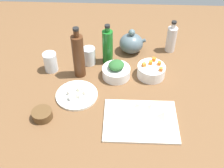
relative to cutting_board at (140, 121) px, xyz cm
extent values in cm
cube|color=brown|center=(-13.62, 18.73, -2.00)|extent=(190.00, 190.00, 3.00)
cube|color=silver|center=(0.00, 0.00, 0.00)|extent=(33.05, 24.57, 1.00)
cylinder|color=white|center=(-30.74, 14.72, 0.10)|extent=(20.52, 20.52, 1.20)
cylinder|color=white|center=(-11.93, 30.39, 2.25)|extent=(14.68, 14.68, 5.51)
cylinder|color=white|center=(6.37, 31.76, 2.66)|extent=(14.59, 14.59, 6.32)
cylinder|color=brown|center=(-44.30, 0.32, 1.50)|extent=(9.19, 9.19, 3.99)
ellipsoid|color=#51626A|center=(-4.08, 53.17, 5.19)|extent=(13.68, 13.08, 11.38)
sphere|color=slate|center=(-4.08, 53.17, 12.41)|extent=(3.83, 3.83, 3.83)
cylinder|color=#51626A|center=(1.73, 53.17, 6.61)|extent=(5.38, 2.00, 3.93)
cylinder|color=#1A651E|center=(-17.12, 42.90, 9.30)|extent=(5.70, 5.70, 19.60)
cylinder|color=#1A651E|center=(-17.12, 42.90, 20.40)|extent=(2.57, 2.57, 2.60)
cylinder|color=black|center=(-17.12, 42.90, 22.30)|extent=(2.85, 2.85, 1.20)
cylinder|color=silver|center=(18.88, 55.36, 7.03)|extent=(5.64, 5.64, 15.05)
cylinder|color=silver|center=(18.88, 55.36, 16.07)|extent=(2.54, 2.54, 3.04)
cylinder|color=black|center=(18.88, 55.36, 18.19)|extent=(2.82, 2.82, 1.20)
cylinder|color=#4C2915|center=(-31.17, 31.05, 11.36)|extent=(5.99, 5.99, 23.72)
cylinder|color=#4C2915|center=(-31.17, 31.05, 25.02)|extent=(2.69, 2.69, 3.60)
cylinder|color=black|center=(-31.17, 31.05, 27.42)|extent=(2.99, 2.99, 1.20)
cylinder|color=white|center=(-27.19, 40.95, 4.46)|extent=(6.86, 6.86, 9.92)
cylinder|color=white|center=(-47.18, 34.21, 4.79)|extent=(7.14, 7.14, 10.58)
cube|color=orange|center=(5.83, 33.66, 6.72)|extent=(1.99, 1.99, 1.80)
cube|color=orange|center=(10.34, 33.33, 6.72)|extent=(2.18, 2.18, 1.80)
cube|color=orange|center=(7.80, 36.60, 6.72)|extent=(2.36, 2.36, 1.80)
cube|color=orange|center=(2.30, 31.74, 6.72)|extent=(2.43, 2.43, 1.80)
cube|color=orange|center=(10.76, 28.50, 6.72)|extent=(2.00, 2.00, 1.80)
ellipsoid|color=#2A5F2B|center=(-11.93, 30.39, 7.01)|extent=(11.59, 11.69, 4.00)
cube|color=#F1E2CE|center=(-33.93, 14.54, 1.80)|extent=(3.11, 3.11, 2.20)
cube|color=#EDEECB|center=(-29.54, 17.37, 1.80)|extent=(3.08, 3.08, 2.20)
cube|color=silver|center=(-29.84, 12.96, 1.80)|extent=(2.58, 2.58, 2.20)
cube|color=white|center=(-26.29, 15.55, 1.80)|extent=(3.08, 3.08, 2.20)
cube|color=silver|center=(-33.06, 11.08, 1.80)|extent=(3.10, 3.10, 2.20)
pyramid|color=beige|center=(-0.53, 6.44, 1.98)|extent=(6.44, 6.78, 2.96)
pyramid|color=beige|center=(-3.65, -0.89, 1.60)|extent=(5.55, 5.29, 2.19)
pyramid|color=beige|center=(10.67, 2.43, 1.93)|extent=(5.21, 4.88, 2.87)
pyramid|color=beige|center=(4.93, 6.49, 2.04)|extent=(5.88, 5.75, 3.09)
pyramid|color=beige|center=(-11.34, 0.85, 1.55)|extent=(5.52, 5.66, 2.11)
camera|label=1|loc=(-9.08, -80.35, 95.87)|focal=44.31mm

